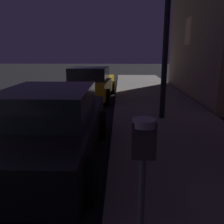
% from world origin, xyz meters
% --- Properties ---
extents(parking_meter, '(0.19, 0.19, 1.44)m').
position_xyz_m(parking_meter, '(4.39, -0.59, 1.23)').
color(parking_meter, '#59595B').
rests_on(parking_meter, sidewalk).
extents(car_black, '(2.04, 4.23, 1.43)m').
position_xyz_m(car_black, '(2.85, 1.94, 0.71)').
color(car_black, black).
rests_on(car_black, ground).
extents(car_yellow_cab, '(2.20, 4.39, 1.43)m').
position_xyz_m(car_yellow_cab, '(2.85, 8.21, 0.70)').
color(car_yellow_cab, gold).
rests_on(car_yellow_cab, ground).
extents(street_lamp, '(0.44, 0.44, 4.84)m').
position_xyz_m(street_lamp, '(5.47, 4.56, 3.41)').
color(street_lamp, black).
rests_on(street_lamp, sidewalk).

